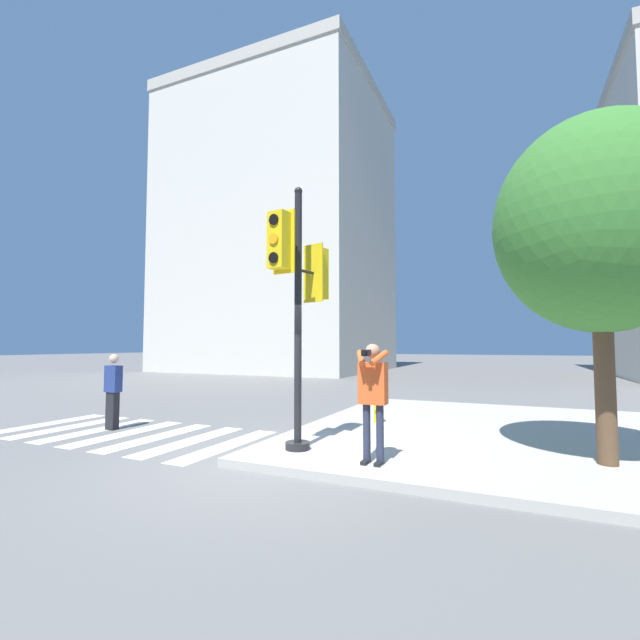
{
  "coord_description": "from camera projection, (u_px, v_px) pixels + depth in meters",
  "views": [
    {
      "loc": [
        3.6,
        -5.83,
        1.83
      ],
      "look_at": [
        0.7,
        0.59,
        2.25
      ],
      "focal_mm": 24.0,
      "sensor_mm": 36.0,
      "label": 1
    }
  ],
  "objects": [
    {
      "name": "ground_plane",
      "position": [
        264.0,
        462.0,
        6.67
      ],
      "size": [
        160.0,
        160.0,
        0.0
      ],
      "primitive_type": "plane",
      "color": "slate"
    },
    {
      "name": "sidewalk_corner",
      "position": [
        510.0,
        435.0,
        8.42
      ],
      "size": [
        8.0,
        8.0,
        0.13
      ],
      "color": "#ADA89E",
      "rests_on": "ground_plane"
    },
    {
      "name": "crosswalk_stripes",
      "position": [
        126.0,
        433.0,
        8.85
      ],
      "size": [
        5.56,
        2.8,
        0.01
      ],
      "color": "silver",
      "rests_on": "ground_plane"
    },
    {
      "name": "traffic_signal_pole",
      "position": [
        299.0,
        287.0,
        7.12
      ],
      "size": [
        0.57,
        1.37,
        4.37
      ],
      "color": "black",
      "rests_on": "sidewalk_corner"
    },
    {
      "name": "person_photographer",
      "position": [
        373.0,
        391.0,
        6.21
      ],
      "size": [
        0.5,
        0.53,
        1.72
      ],
      "color": "black",
      "rests_on": "sidewalk_corner"
    },
    {
      "name": "pedestrian_distant",
      "position": [
        113.0,
        389.0,
        9.31
      ],
      "size": [
        0.34,
        0.2,
        1.63
      ],
      "color": "black",
      "rests_on": "ground_plane"
    },
    {
      "name": "street_tree",
      "position": [
        599.0,
        225.0,
        6.29
      ],
      "size": [
        2.92,
        2.92,
        5.09
      ],
      "color": "brown",
      "rests_on": "sidewalk_corner"
    },
    {
      "name": "fire_hydrant",
      "position": [
        378.0,
        407.0,
        9.38
      ],
      "size": [
        0.18,
        0.24,
        0.69
      ],
      "color": "yellow",
      "rests_on": "sidewalk_corner"
    },
    {
      "name": "building_left",
      "position": [
        281.0,
        233.0,
        32.44
      ],
      "size": [
        14.66,
        12.67,
        20.63
      ],
      "color": "beige",
      "rests_on": "ground_plane"
    }
  ]
}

